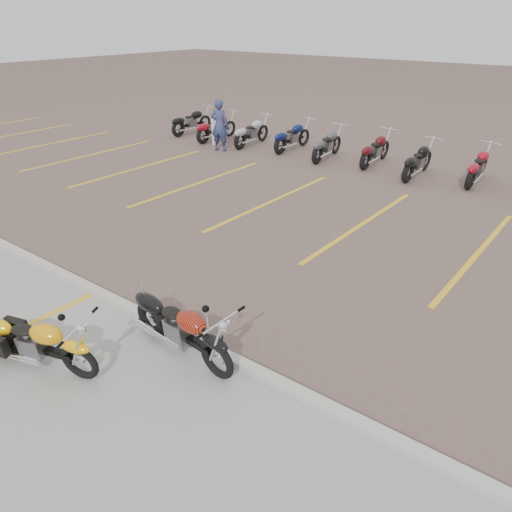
{
  "coord_description": "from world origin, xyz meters",
  "views": [
    {
      "loc": [
        4.82,
        -6.42,
        4.59
      ],
      "look_at": [
        -0.02,
        -0.18,
        0.75
      ],
      "focal_mm": 35.0,
      "sensor_mm": 36.0,
      "label": 1
    }
  ],
  "objects_px": {
    "yellow_cruiser": "(37,342)",
    "bollard": "(214,131)",
    "person_a": "(220,125)",
    "flame_cruiser": "(181,329)"
  },
  "relations": [
    {
      "from": "yellow_cruiser",
      "to": "bollard",
      "type": "bearing_deg",
      "value": 104.59
    },
    {
      "from": "person_a",
      "to": "yellow_cruiser",
      "type": "bearing_deg",
      "value": 103.03
    },
    {
      "from": "flame_cruiser",
      "to": "person_a",
      "type": "height_order",
      "value": "person_a"
    },
    {
      "from": "flame_cruiser",
      "to": "bollard",
      "type": "bearing_deg",
      "value": 135.53
    },
    {
      "from": "bollard",
      "to": "yellow_cruiser",
      "type": "bearing_deg",
      "value": -58.48
    },
    {
      "from": "yellow_cruiser",
      "to": "person_a",
      "type": "bearing_deg",
      "value": 102.87
    },
    {
      "from": "bollard",
      "to": "person_a",
      "type": "bearing_deg",
      "value": -36.02
    },
    {
      "from": "flame_cruiser",
      "to": "bollard",
      "type": "xyz_separation_m",
      "value": [
        -8.56,
        10.21,
        0.07
      ]
    },
    {
      "from": "flame_cruiser",
      "to": "bollard",
      "type": "distance_m",
      "value": 13.33
    },
    {
      "from": "yellow_cruiser",
      "to": "person_a",
      "type": "xyz_separation_m",
      "value": [
        -6.35,
        11.09,
        0.51
      ]
    }
  ]
}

